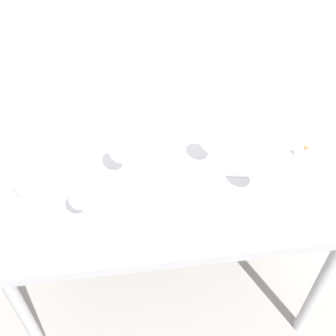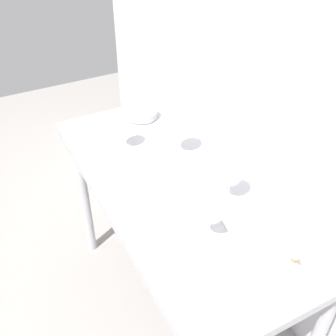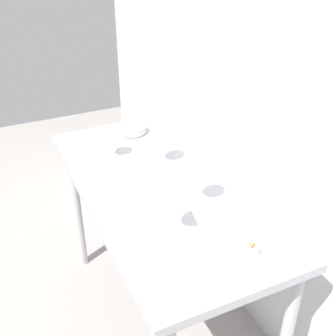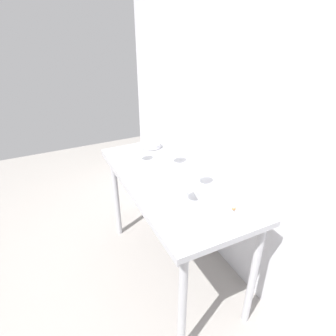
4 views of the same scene
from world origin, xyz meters
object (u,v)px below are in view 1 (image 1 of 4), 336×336
tasting_sheet_upper (242,154)px  decanter_funnel (305,154)px  wine_glass_near_left (81,199)px  wine_glass_near_right (257,169)px  tasting_sheet_lower (155,195)px  tasting_bowl (31,181)px  wine_glass_far_left (121,152)px  wine_glass_far_right (211,142)px

tasting_sheet_upper → decanter_funnel: (0.25, -0.07, 0.04)m
wine_glass_near_left → wine_glass_near_right: wine_glass_near_right is taller
tasting_sheet_upper → tasting_sheet_lower: bearing=-144.1°
wine_glass_near_left → tasting_bowl: bearing=137.2°
wine_glass_far_left → tasting_sheet_upper: bearing=6.5°
tasting_sheet_upper → wine_glass_near_right: bearing=-82.1°
wine_glass_near_left → wine_glass_far_right: size_ratio=0.93×
wine_glass_far_left → tasting_sheet_lower: bearing=-47.0°
tasting_sheet_upper → tasting_sheet_lower: 0.43m
tasting_bowl → decanter_funnel: bearing=0.1°
decanter_funnel → tasting_bowl: bearing=-179.9°
wine_glass_near_left → tasting_bowl: (-0.21, 0.19, -0.09)m
wine_glass_far_right → tasting_bowl: size_ratio=1.13×
decanter_funnel → tasting_sheet_lower: bearing=-169.9°
tasting_sheet_upper → decanter_funnel: decanter_funnel is taller
wine_glass_near_right → decanter_funnel: size_ratio=1.46×
tasting_sheet_upper → tasting_bowl: (-0.87, -0.07, 0.02)m
wine_glass_near_left → tasting_sheet_lower: wine_glass_near_left is taller
wine_glass_far_right → wine_glass_near_right: (0.14, -0.17, 0.00)m
wine_glass_near_left → wine_glass_far_right: bearing=23.7°
wine_glass_near_left → tasting_bowl: wine_glass_near_left is taller
tasting_bowl → decanter_funnel: 1.12m
tasting_bowl → decanter_funnel: (1.12, 0.00, 0.01)m
tasting_sheet_lower → wine_glass_near_right: bearing=-25.3°
wine_glass_near_left → tasting_sheet_lower: bearing=17.1°
wine_glass_far_left → tasting_sheet_upper: (0.51, 0.06, -0.13)m
wine_glass_far_left → tasting_bowl: bearing=-178.1°
tasting_sheet_upper → tasting_sheet_lower: same height
wine_glass_far_left → wine_glass_near_right: bearing=-17.3°
tasting_bowl → decanter_funnel: decanter_funnel is taller
wine_glass_far_right → tasting_bowl: (-0.72, -0.03, -0.10)m
wine_glass_far_right → wine_glass_near_right: size_ratio=0.97×
wine_glass_far_left → decanter_funnel: wine_glass_far_left is taller
wine_glass_near_left → wine_glass_near_right: size_ratio=0.91×
wine_glass_near_right → tasting_sheet_upper: (0.01, 0.21, -0.13)m
wine_glass_near_right → wine_glass_far_left: bearing=162.7°
wine_glass_far_right → wine_glass_near_right: wine_glass_near_right is taller
wine_glass_far_right → tasting_sheet_lower: wine_glass_far_right is taller
wine_glass_far_right → decanter_funnel: bearing=-4.2°
wine_glass_near_left → decanter_funnel: (0.91, 0.20, -0.08)m
wine_glass_far_left → tasting_bowl: wine_glass_far_left is taller
tasting_sheet_upper → decanter_funnel: 0.26m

